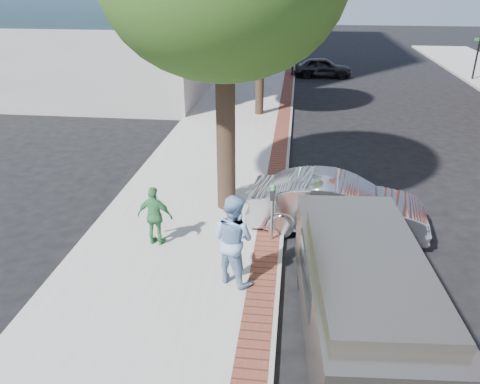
# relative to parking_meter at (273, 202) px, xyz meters

# --- Properties ---
(ground) EXTENTS (120.00, 120.00, 0.00)m
(ground) POSITION_rel_parking_meter_xyz_m (-0.80, -0.17, -1.21)
(ground) COLOR black
(ground) RESTS_ON ground
(sidewalk) EXTENTS (5.00, 60.00, 0.15)m
(sidewalk) POSITION_rel_parking_meter_xyz_m (-2.30, 7.83, -1.13)
(sidewalk) COLOR #9E9991
(sidewalk) RESTS_ON ground
(brick_strip) EXTENTS (0.60, 60.00, 0.01)m
(brick_strip) POSITION_rel_parking_meter_xyz_m (-0.10, 7.83, -1.05)
(brick_strip) COLOR brown
(brick_strip) RESTS_ON sidewalk
(curb) EXTENTS (0.10, 60.00, 0.15)m
(curb) POSITION_rel_parking_meter_xyz_m (0.25, 7.83, -1.13)
(curb) COLOR gray
(curb) RESTS_ON ground
(office_base) EXTENTS (18.20, 22.20, 4.00)m
(office_base) POSITION_rel_parking_meter_xyz_m (-13.80, 21.83, 0.79)
(office_base) COLOR gray
(office_base) RESTS_ON ground
(signal_near) EXTENTS (0.70, 0.15, 3.80)m
(signal_near) POSITION_rel_parking_meter_xyz_m (0.10, 21.83, 1.05)
(signal_near) COLOR black
(signal_near) RESTS_ON ground
(signal_far) EXTENTS (0.70, 0.15, 3.80)m
(signal_far) POSITION_rel_parking_meter_xyz_m (11.70, 21.83, 1.05)
(signal_far) COLOR black
(signal_far) RESTS_ON ground
(parking_meter) EXTENTS (0.12, 0.32, 1.47)m
(parking_meter) POSITION_rel_parking_meter_xyz_m (0.00, 0.00, 0.00)
(parking_meter) COLOR gray
(parking_meter) RESTS_ON sidewalk
(person_gray) EXTENTS (0.59, 0.68, 1.56)m
(person_gray) POSITION_rel_parking_meter_xyz_m (-1.47, 2.32, -0.27)
(person_gray) COLOR #A6A6AB
(person_gray) RESTS_ON sidewalk
(person_officer) EXTENTS (1.24, 1.16, 2.03)m
(person_officer) POSITION_rel_parking_meter_xyz_m (-0.73, -1.83, -0.04)
(person_officer) COLOR #89ADD4
(person_officer) RESTS_ON sidewalk
(person_green) EXTENTS (0.93, 0.47, 1.52)m
(person_green) POSITION_rel_parking_meter_xyz_m (-2.81, -0.54, -0.29)
(person_green) COLOR #408E4C
(person_green) RESTS_ON sidewalk
(sedan_silver) EXTENTS (4.71, 2.03, 1.51)m
(sedan_silver) POSITION_rel_parking_meter_xyz_m (1.64, 0.92, -0.45)
(sedan_silver) COLOR #B3B6BB
(sedan_silver) RESTS_ON ground
(bg_car) EXTENTS (3.85, 1.60, 1.31)m
(bg_car) POSITION_rel_parking_meter_xyz_m (2.11, 22.05, -0.55)
(bg_car) COLOR black
(bg_car) RESTS_ON ground
(van) EXTENTS (2.40, 5.46, 1.97)m
(van) POSITION_rel_parking_meter_xyz_m (1.78, -3.13, -0.13)
(van) COLOR gray
(van) RESTS_ON ground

